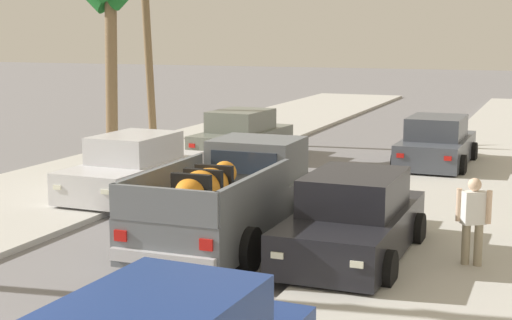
{
  "coord_description": "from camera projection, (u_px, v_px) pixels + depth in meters",
  "views": [
    {
      "loc": [
        6.28,
        -4.97,
        3.93
      ],
      "look_at": [
        0.26,
        10.23,
        1.2
      ],
      "focal_mm": 53.6,
      "sensor_mm": 36.0,
      "label": 1
    }
  ],
  "objects": [
    {
      "name": "sidewalk_left",
      "position": [
        90.0,
        180.0,
        20.38
      ],
      "size": [
        5.13,
        60.0,
        0.12
      ],
      "primitive_type": "cube",
      "color": "beige",
      "rests_on": "ground"
    },
    {
      "name": "pedestrian",
      "position": [
        473.0,
        218.0,
        12.56
      ],
      "size": [
        0.57,
        0.39,
        1.59
      ],
      "color": "gray",
      "rests_on": "ground"
    },
    {
      "name": "curb_left",
      "position": [
        128.0,
        183.0,
        19.95
      ],
      "size": [
        0.16,
        60.0,
        0.1
      ],
      "primitive_type": "cube",
      "color": "silver",
      "rests_on": "ground"
    },
    {
      "name": "car_left_mid",
      "position": [
        134.0,
        169.0,
        18.29
      ],
      "size": [
        2.09,
        4.29,
        1.54
      ],
      "color": "silver",
      "rests_on": "ground"
    },
    {
      "name": "car_right_far",
      "position": [
        436.0,
        144.0,
        22.34
      ],
      "size": [
        2.06,
        4.28,
        1.54
      ],
      "color": "#474C56",
      "rests_on": "ground"
    },
    {
      "name": "sidewalk_right",
      "position": [
        497.0,
        213.0,
        16.59
      ],
      "size": [
        5.13,
        60.0,
        0.12
      ],
      "primitive_type": "cube",
      "color": "beige",
      "rests_on": "ground"
    },
    {
      "name": "curb_right",
      "position": [
        443.0,
        209.0,
        17.02
      ],
      "size": [
        0.16,
        60.0,
        0.1
      ],
      "primitive_type": "cube",
      "color": "silver",
      "rests_on": "ground"
    },
    {
      "name": "car_left_near",
      "position": [
        242.0,
        136.0,
        24.1
      ],
      "size": [
        2.2,
        4.33,
        1.54
      ],
      "color": "slate",
      "rests_on": "ground"
    },
    {
      "name": "pickup_truck",
      "position": [
        230.0,
        200.0,
        14.38
      ],
      "size": [
        2.26,
        5.23,
        1.8
      ],
      "color": "slate",
      "rests_on": "ground"
    },
    {
      "name": "car_left_far",
      "position": [
        353.0,
        221.0,
        13.24
      ],
      "size": [
        2.04,
        4.27,
        1.54
      ],
      "color": "black",
      "rests_on": "ground"
    }
  ]
}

